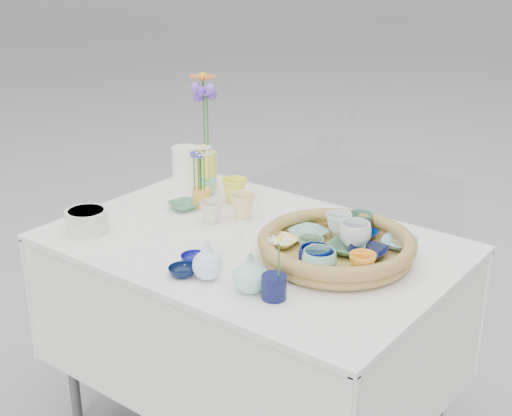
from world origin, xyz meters
The scene contains 32 objects.
wicker_tray centered at (0.28, 0.05, 0.80)m, with size 0.47×0.47×0.08m, color olive, non-canonical shape.
tray_ceramic_0 centered at (0.28, 0.18, 0.80)m, with size 0.11×0.11×0.03m, color #001C5F.
tray_ceramic_1 centered at (0.37, 0.09, 0.80)m, with size 0.12×0.12×0.03m, color black.
tray_ceramic_2 centered at (0.42, -0.04, 0.82)m, with size 0.08×0.08×0.07m, color #FDAC2C.
tray_ceramic_3 centered at (0.30, 0.07, 0.80)m, with size 0.11×0.11×0.03m, color #477651.
tray_ceramic_4 centered at (0.25, -0.04, 0.82)m, with size 0.08×0.08×0.07m, color #669364.
tray_ceramic_5 centered at (0.15, 0.09, 0.80)m, with size 0.11×0.11×0.03m, color #73BAA1.
tray_ceramic_6 centered at (0.22, 0.16, 0.82)m, with size 0.08×0.08×0.08m, color silver.
tray_ceramic_7 centered at (0.30, 0.13, 0.82)m, with size 0.10×0.10×0.08m, color white.
tray_ceramic_8 centered at (0.41, 0.20, 0.80)m, with size 0.11×0.11×0.03m, color #8CD3F7.
tray_ceramic_9 centered at (0.30, -0.09, 0.82)m, with size 0.10×0.10×0.08m, color #050F5F.
tray_ceramic_10 centered at (0.12, -0.01, 0.80)m, with size 0.10×0.10×0.02m, color #F1DF75.
tray_ceramic_11 centered at (0.32, -0.11, 0.82)m, with size 0.10×0.10×0.08m, color #7DCBA9.
tray_ceramic_12 centered at (0.26, 0.22, 0.82)m, with size 0.07×0.07×0.07m, color #407056.
loose_ceramic_0 centered at (-0.26, 0.23, 0.81)m, with size 0.09×0.09×0.09m, color #F3EA48.
loose_ceramic_1 centered at (-0.15, 0.14, 0.81)m, with size 0.09×0.09×0.08m, color #F2DA8B.
loose_ceramic_2 centered at (-0.36, 0.07, 0.78)m, with size 0.10×0.10×0.03m, color #48865C.
loose_ceramic_3 centered at (-0.20, 0.04, 0.80)m, with size 0.08×0.08×0.07m, color beige.
loose_ceramic_4 centered at (-0.04, -0.23, 0.78)m, with size 0.08×0.08×0.02m, color navy.
loose_ceramic_5 centered at (-0.39, 0.23, 0.80)m, with size 0.06×0.06×0.06m, color #8DDFC8.
loose_ceramic_6 centered at (-0.01, -0.31, 0.78)m, with size 0.08×0.08×0.03m, color black.
fluted_bowl centered at (-0.47, -0.27, 0.80)m, with size 0.14×0.14×0.07m, color beige, non-canonical shape.
bud_vase_paleblue centered at (0.06, -0.28, 0.83)m, with size 0.09×0.09×0.13m, color white, non-canonical shape.
bud_vase_seafoam centered at (0.20, -0.26, 0.82)m, with size 0.10×0.10×0.11m, color #99E0CB.
bud_vase_cobalt centered at (0.28, -0.26, 0.80)m, with size 0.07×0.07×0.07m, color #0C1240.
single_daisy centered at (0.29, -0.26, 0.89)m, with size 0.07×0.07×0.12m, color white, non-canonical shape.
tall_vase_yellow centered at (-0.43, 0.27, 0.84)m, with size 0.08×0.08×0.15m, color #F5ED49.
gerbera centered at (-0.44, 0.28, 1.05)m, with size 0.12×0.12×0.30m, color orange, non-canonical shape.
hydrangea centered at (-0.41, 0.27, 1.02)m, with size 0.09×0.09×0.31m, color #6637C3, non-canonical shape.
white_pitcher centered at (-0.56, 0.29, 0.83)m, with size 0.14×0.10×0.14m, color white, non-canonical shape.
daisy_cup centered at (-0.33, 0.12, 0.80)m, with size 0.06×0.06×0.07m, color #F5A838.
daisy_posy centered at (-0.32, 0.12, 0.92)m, with size 0.08×0.08×0.17m, color white, non-canonical shape.
Camera 1 is at (1.27, -1.63, 1.69)m, focal length 50.00 mm.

